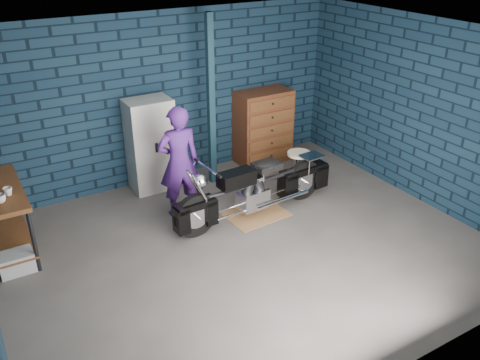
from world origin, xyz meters
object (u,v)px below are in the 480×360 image
(workbench, at_px, (3,221))
(storage_bin, at_px, (17,262))
(tool_chest, at_px, (263,127))
(locker, at_px, (151,145))
(motorcycle, at_px, (256,184))
(person, at_px, (179,162))
(shop_stool, at_px, (298,172))

(workbench, relative_size, storage_bin, 3.44)
(workbench, distance_m, tool_chest, 4.46)
(locker, bearing_deg, tool_chest, 0.00)
(tool_chest, bearing_deg, locker, 180.00)
(tool_chest, bearing_deg, motorcycle, -125.91)
(workbench, height_order, person, person)
(locker, relative_size, shop_stool, 2.22)
(motorcycle, bearing_deg, locker, 117.92)
(shop_stool, bearing_deg, locker, 146.67)
(workbench, relative_size, person, 0.85)
(motorcycle, bearing_deg, person, 143.27)
(storage_bin, bearing_deg, workbench, 92.29)
(person, relative_size, storage_bin, 4.03)
(workbench, height_order, tool_chest, tool_chest)
(tool_chest, bearing_deg, shop_stool, -97.39)
(person, relative_size, tool_chest, 1.28)
(workbench, xyz_separation_m, locker, (2.31, 0.73, 0.28))
(locker, bearing_deg, storage_bin, -151.65)
(storage_bin, bearing_deg, locker, 28.35)
(workbench, distance_m, motorcycle, 3.37)
(motorcycle, distance_m, shop_stool, 1.03)
(shop_stool, bearing_deg, workbench, 172.83)
(workbench, xyz_separation_m, tool_chest, (4.39, 0.73, 0.19))
(workbench, bearing_deg, storage_bin, -87.71)
(tool_chest, bearing_deg, storage_bin, -164.25)
(person, height_order, storage_bin, person)
(storage_bin, xyz_separation_m, locker, (2.29, 1.23, 0.61))
(person, xyz_separation_m, tool_chest, (2.05, 0.96, -0.18))
(motorcycle, bearing_deg, tool_chest, 50.59)
(locker, height_order, tool_chest, locker)
(motorcycle, height_order, storage_bin, motorcycle)
(tool_chest, bearing_deg, person, -154.77)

